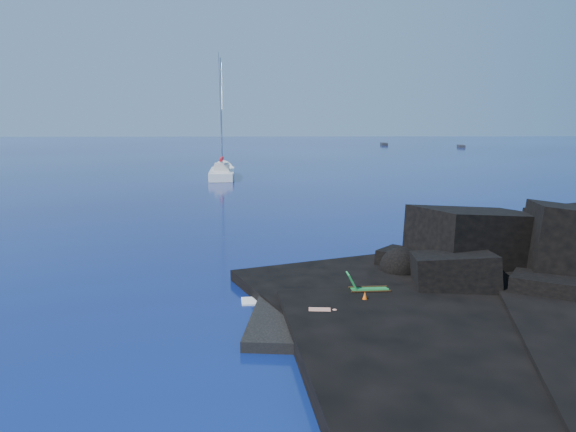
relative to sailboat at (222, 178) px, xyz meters
name	(u,v)px	position (x,y,z in m)	size (l,w,h in m)	color
ground	(245,328)	(4.90, -48.32, 0.00)	(400.00, 400.00, 0.00)	#030330
beach	(375,321)	(9.40, -47.82, 0.00)	(8.50, 6.00, 0.70)	black
surf_foam	(368,284)	(9.90, -43.32, 0.00)	(10.00, 8.00, 0.06)	white
sailboat	(222,178)	(0.00, 0.00, 0.00)	(2.79, 13.29, 13.93)	white
deck_chair	(370,284)	(9.46, -46.23, 0.87)	(1.53, 0.67, 1.05)	#1B7D36
towel	(320,317)	(7.42, -48.32, 0.38)	(1.93, 0.91, 0.05)	beige
sunbather	(320,312)	(7.42, -48.32, 0.54)	(1.83, 0.49, 0.27)	tan
marker_cone	(365,299)	(9.11, -47.28, 0.62)	(0.36, 0.36, 0.55)	#F35B0C
distant_boat_a	(384,145)	(35.14, 79.84, 0.00)	(1.49, 4.79, 0.64)	black
distant_boat_b	(461,147)	(51.61, 68.65, 0.00)	(1.41, 4.52, 0.60)	#222227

